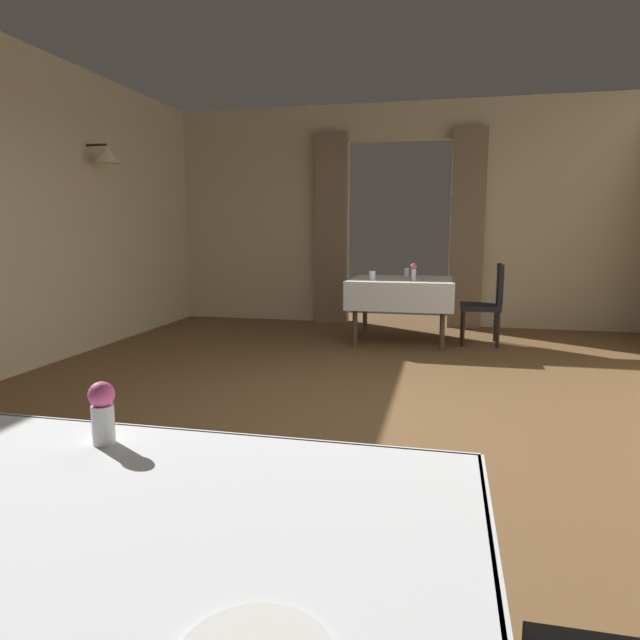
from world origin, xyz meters
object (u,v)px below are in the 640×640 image
(dining_table_near, at_px, (121,555))
(flower_vase_near, at_px, (102,410))
(chair_mid_right, at_px, (488,300))
(dining_table_mid, at_px, (402,288))
(glass_mid_c, at_px, (372,276))
(flower_vase_mid, at_px, (413,271))
(glass_mid_b, at_px, (406,272))

(dining_table_near, bearing_deg, flower_vase_near, 126.99)
(flower_vase_near, bearing_deg, chair_mid_right, 75.71)
(flower_vase_near, bearing_deg, dining_table_near, -53.01)
(dining_table_near, relative_size, dining_table_mid, 1.23)
(dining_table_near, xyz_separation_m, chair_mid_right, (1.11, 5.72, -0.15))
(glass_mid_c, bearing_deg, flower_vase_near, -90.83)
(dining_table_mid, relative_size, flower_vase_mid, 6.15)
(flower_vase_near, relative_size, glass_mid_b, 1.65)
(chair_mid_right, bearing_deg, dining_table_near, -100.98)
(dining_table_mid, bearing_deg, glass_mid_b, 84.93)
(flower_vase_mid, bearing_deg, dining_table_near, -92.84)
(chair_mid_right, xyz_separation_m, flower_vase_near, (-1.37, -5.37, 0.33))
(dining_table_mid, bearing_deg, dining_table_near, -91.25)
(flower_vase_mid, relative_size, glass_mid_c, 1.89)
(dining_table_mid, relative_size, glass_mid_b, 11.50)
(dining_table_near, relative_size, chair_mid_right, 1.59)
(chair_mid_right, relative_size, glass_mid_c, 8.99)
(dining_table_near, height_order, glass_mid_c, glass_mid_c)
(dining_table_near, height_order, glass_mid_b, glass_mid_b)
(flower_vase_near, height_order, glass_mid_c, flower_vase_near)
(flower_vase_near, xyz_separation_m, glass_mid_b, (0.41, 5.62, -0.04))
(flower_vase_mid, relative_size, glass_mid_b, 1.87)
(chair_mid_right, bearing_deg, glass_mid_b, 165.35)
(dining_table_mid, distance_m, glass_mid_c, 0.44)
(dining_table_mid, height_order, glass_mid_b, glass_mid_b)
(dining_table_mid, xyz_separation_m, glass_mid_c, (-0.31, -0.27, 0.16))
(chair_mid_right, xyz_separation_m, flower_vase_mid, (-0.84, -0.30, 0.34))
(dining_table_mid, relative_size, flower_vase_near, 6.97)
(flower_vase_mid, bearing_deg, glass_mid_b, 102.10)
(dining_table_near, relative_size, glass_mid_c, 14.29)
(flower_vase_mid, xyz_separation_m, glass_mid_c, (-0.46, -0.05, -0.05))
(flower_vase_mid, xyz_separation_m, glass_mid_b, (-0.12, 0.55, -0.05))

